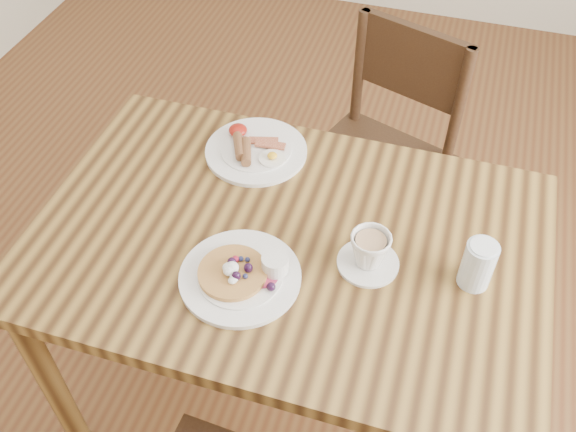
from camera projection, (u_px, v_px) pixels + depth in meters
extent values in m
plane|color=#5B321A|center=(288.00, 392.00, 2.05)|extent=(5.00, 5.00, 0.00)
cube|color=olive|center=(288.00, 242.00, 1.51)|extent=(1.20, 0.80, 0.04)
cylinder|color=olive|center=(52.00, 384.00, 1.67)|extent=(0.06, 0.06, 0.71)
cylinder|color=olive|center=(495.00, 283.00, 1.90)|extent=(0.06, 0.06, 0.71)
cylinder|color=olive|center=(162.00, 206.00, 2.12)|extent=(0.06, 0.06, 0.71)
cube|color=#342313|center=(371.00, 170.00, 2.10)|extent=(0.54, 0.54, 0.04)
cylinder|color=#342313|center=(294.00, 226.00, 2.25)|extent=(0.04, 0.04, 0.43)
cylinder|color=#342313|center=(382.00, 275.00, 2.10)|extent=(0.04, 0.04, 0.43)
cylinder|color=#342313|center=(349.00, 170.00, 2.44)|extent=(0.04, 0.04, 0.43)
cylinder|color=#342313|center=(434.00, 211.00, 2.30)|extent=(0.04, 0.04, 0.43)
cylinder|color=#342313|center=(458.00, 110.00, 1.97)|extent=(0.04, 0.04, 0.43)
cylinder|color=#342313|center=(359.00, 70.00, 2.12)|extent=(0.04, 0.04, 0.43)
cube|color=#342313|center=(412.00, 62.00, 1.98)|extent=(0.37, 0.16, 0.24)
cylinder|color=white|center=(240.00, 277.00, 1.41)|extent=(0.27, 0.27, 0.01)
cylinder|color=white|center=(240.00, 275.00, 1.41)|extent=(0.19, 0.19, 0.01)
cylinder|color=#B22D59|center=(263.00, 276.00, 1.40)|extent=(0.07, 0.07, 0.00)
cylinder|color=#C68C47|center=(233.00, 272.00, 1.40)|extent=(0.15, 0.15, 0.01)
ellipsoid|color=white|center=(229.00, 269.00, 1.38)|extent=(0.03, 0.03, 0.02)
ellipsoid|color=white|center=(232.00, 280.00, 1.37)|extent=(0.02, 0.02, 0.01)
cylinder|color=white|center=(275.00, 264.00, 1.40)|extent=(0.06, 0.06, 0.04)
cylinder|color=#591E07|center=(275.00, 259.00, 1.39)|extent=(0.05, 0.05, 0.00)
sphere|color=black|center=(247.00, 266.00, 1.39)|extent=(0.02, 0.02, 0.02)
sphere|color=#1E234C|center=(250.00, 260.00, 1.41)|extent=(0.01, 0.01, 0.01)
sphere|color=#1E234C|center=(245.00, 253.00, 1.42)|extent=(0.01, 0.01, 0.01)
sphere|color=#B21938|center=(235.00, 258.00, 1.41)|extent=(0.02, 0.02, 0.02)
sphere|color=black|center=(227.00, 261.00, 1.40)|extent=(0.02, 0.02, 0.02)
sphere|color=#1E234C|center=(224.00, 271.00, 1.39)|extent=(0.01, 0.01, 0.01)
sphere|color=black|center=(236.00, 271.00, 1.38)|extent=(0.02, 0.02, 0.02)
sphere|color=#1E234C|center=(244.00, 274.00, 1.38)|extent=(0.01, 0.01, 0.01)
sphere|color=#1E234C|center=(262.00, 296.00, 1.36)|extent=(0.01, 0.01, 0.01)
sphere|color=#B21938|center=(274.00, 284.00, 1.38)|extent=(0.01, 0.01, 0.01)
sphere|color=black|center=(277.00, 268.00, 1.40)|extent=(0.02, 0.02, 0.02)
cylinder|color=white|center=(256.00, 151.00, 1.70)|extent=(0.27, 0.27, 0.01)
cylinder|color=white|center=(256.00, 149.00, 1.69)|extent=(0.19, 0.19, 0.01)
cylinder|color=brown|center=(239.00, 146.00, 1.68)|extent=(0.06, 0.10, 0.03)
cylinder|color=brown|center=(246.00, 152.00, 1.66)|extent=(0.06, 0.10, 0.03)
cube|color=maroon|center=(263.00, 141.00, 1.71)|extent=(0.08, 0.04, 0.01)
cube|color=maroon|center=(270.00, 145.00, 1.69)|extent=(0.08, 0.03, 0.01)
cylinder|color=white|center=(272.00, 158.00, 1.66)|extent=(0.07, 0.07, 0.00)
ellipsoid|color=yellow|center=(272.00, 156.00, 1.65)|extent=(0.03, 0.03, 0.01)
ellipsoid|color=#A5190F|center=(238.00, 130.00, 1.72)|extent=(0.05, 0.05, 0.03)
cylinder|color=white|center=(368.00, 263.00, 1.44)|extent=(0.14, 0.14, 0.01)
imported|color=white|center=(370.00, 250.00, 1.41)|extent=(0.12, 0.12, 0.08)
cylinder|color=tan|center=(371.00, 240.00, 1.38)|extent=(0.07, 0.07, 0.00)
cylinder|color=silver|center=(478.00, 265.00, 1.37)|extent=(0.07, 0.07, 0.12)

